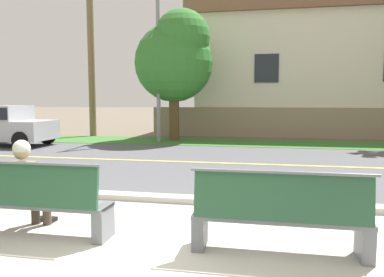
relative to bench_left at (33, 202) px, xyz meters
name	(u,v)px	position (x,y,z in m)	size (l,w,h in m)	color
ground_plane	(222,155)	(1.54, 7.62, -0.46)	(140.00, 140.00, 0.00)	#665B4C
sidewalk_pavement	(149,245)	(1.54, 0.02, -0.46)	(44.00, 3.60, 0.01)	beige
curb_edge	(184,200)	(1.54, 1.97, -0.41)	(44.00, 0.30, 0.11)	#ADA89E
street_asphalt	(216,163)	(1.54, 6.12, -0.46)	(52.00, 8.00, 0.01)	#515156
road_centre_line	(216,163)	(1.54, 6.12, -0.45)	(48.00, 0.14, 0.01)	#E0CC4C
far_verge_grass	(232,142)	(1.54, 11.25, -0.45)	(48.00, 2.80, 0.02)	#38702D
bench_left	(33,202)	(0.00, 0.00, 0.00)	(1.98, 0.48, 1.01)	slate
bench_right	(280,216)	(3.08, 0.00, 0.00)	(1.98, 0.48, 1.01)	slate
seated_person_olive	(28,182)	(-0.19, 0.17, 0.21)	(0.52, 0.68, 1.25)	#47382D
streetlamp	(159,42)	(-1.47, 11.05, 3.66)	(0.24, 2.10, 7.24)	gray
shade_tree_far_left	(176,57)	(-0.90, 11.58, 3.11)	(3.34, 3.34, 5.50)	brown
garden_wall	(290,123)	(3.98, 13.77, 0.24)	(13.00, 0.36, 1.40)	gray
house_across_street	(320,71)	(5.66, 16.97, 2.80)	(13.35, 6.91, 6.43)	beige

